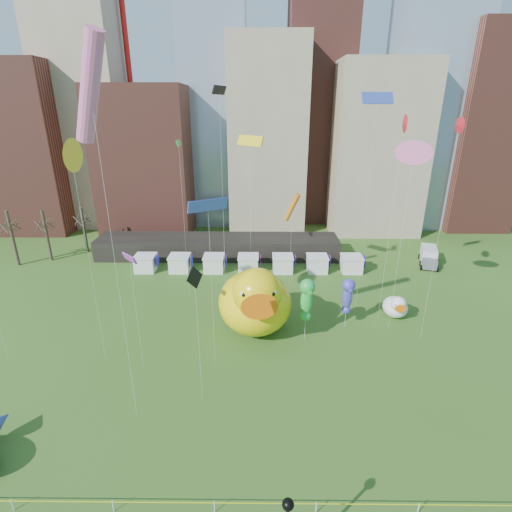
{
  "coord_description": "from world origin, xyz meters",
  "views": [
    {
      "loc": [
        2.6,
        -15.73,
        22.49
      ],
      "look_at": [
        2.35,
        11.23,
        12.0
      ],
      "focal_mm": 27.0,
      "sensor_mm": 36.0,
      "label": 1
    }
  ],
  "objects_px": {
    "small_duck": "(396,306)",
    "box_truck": "(429,256)",
    "big_duck": "(255,300)",
    "seahorse_purple": "(348,294)",
    "seahorse_green": "(307,297)"
  },
  "relations": [
    {
      "from": "small_duck",
      "to": "box_truck",
      "type": "bearing_deg",
      "value": 61.92
    },
    {
      "from": "big_duck",
      "to": "seahorse_purple",
      "type": "xyz_separation_m",
      "value": [
        9.76,
        0.88,
        0.33
      ]
    },
    {
      "from": "big_duck",
      "to": "small_duck",
      "type": "distance_m",
      "value": 16.41
    },
    {
      "from": "big_duck",
      "to": "small_duck",
      "type": "bearing_deg",
      "value": 6.38
    },
    {
      "from": "small_duck",
      "to": "seahorse_green",
      "type": "height_order",
      "value": "seahorse_green"
    },
    {
      "from": "small_duck",
      "to": "box_truck",
      "type": "xyz_separation_m",
      "value": [
        10.25,
        15.98,
        -0.07
      ]
    },
    {
      "from": "small_duck",
      "to": "seahorse_green",
      "type": "distance_m",
      "value": 12.41
    },
    {
      "from": "box_truck",
      "to": "seahorse_purple",
      "type": "bearing_deg",
      "value": -113.89
    },
    {
      "from": "seahorse_purple",
      "to": "box_truck",
      "type": "bearing_deg",
      "value": 52.07
    },
    {
      "from": "seahorse_green",
      "to": "big_duck",
      "type": "bearing_deg",
      "value": 160.04
    },
    {
      "from": "small_duck",
      "to": "seahorse_green",
      "type": "bearing_deg",
      "value": -151.3
    },
    {
      "from": "big_duck",
      "to": "seahorse_purple",
      "type": "height_order",
      "value": "big_duck"
    },
    {
      "from": "big_duck",
      "to": "seahorse_green",
      "type": "bearing_deg",
      "value": -22.97
    },
    {
      "from": "big_duck",
      "to": "box_truck",
      "type": "distance_m",
      "value": 32.53
    },
    {
      "from": "seahorse_purple",
      "to": "big_duck",
      "type": "bearing_deg",
      "value": -170.85
    }
  ]
}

